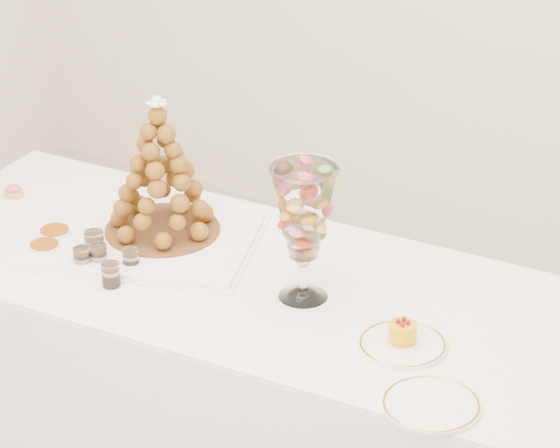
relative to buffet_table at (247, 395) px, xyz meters
The scene contains 15 objects.
buffet_table is the anchor object (origin of this frame).
lace_tray 0.53m from the buffet_table, behind, with size 0.60×0.45×0.02m, color white.
macaron_vase 0.66m from the buffet_table, ahead, with size 0.17×0.17×0.38m.
cake_plate 0.66m from the buffet_table, 10.23° to the right, with size 0.22×0.22×0.01m, color white.
spare_plate 0.85m from the buffet_table, 22.74° to the right, with size 0.23×0.23×0.01m, color white.
pink_tart 0.96m from the buffet_table, behind, with size 0.06×0.06×0.04m.
verrine_a 0.61m from the buffet_table, 164.74° to the right, with size 0.06×0.06×0.07m, color white.
verrine_b 0.59m from the buffet_table, 157.76° to the right, with size 0.05×0.05×0.06m, color white.
verrine_c 0.53m from the buffet_table, 156.96° to the right, with size 0.05×0.05×0.06m, color white.
verrine_d 0.62m from the buffet_table, 155.33° to the right, with size 0.05×0.05×0.06m, color white.
verrine_e 0.56m from the buffet_table, 141.64° to the right, with size 0.05×0.05×0.07m, color white.
ramekin_back 0.72m from the buffet_table, behind, with size 0.09×0.09×0.03m, color white.
ramekin_front 0.71m from the buffet_table, 162.23° to the right, with size 0.09×0.09×0.03m, color white.
croquembouche 0.70m from the buffet_table, 167.15° to the left, with size 0.34×0.34×0.41m.
mousse_cake 0.68m from the buffet_table, ahead, with size 0.07×0.07×0.06m.
Camera 1 is at (1.60, -2.39, 2.57)m, focal length 85.00 mm.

